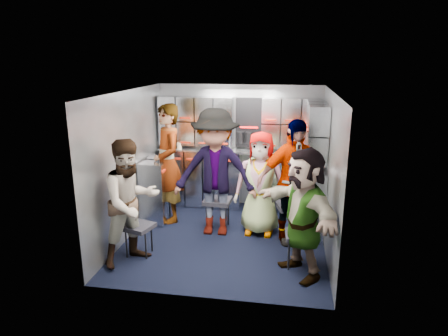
% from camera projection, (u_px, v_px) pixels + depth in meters
% --- Properties ---
extents(floor, '(3.00, 3.00, 0.00)m').
position_uv_depth(floor, '(225.00, 238.00, 5.80)').
color(floor, black).
rests_on(floor, ground).
extents(wall_back, '(2.80, 0.04, 2.10)m').
position_uv_depth(wall_back, '(239.00, 146.00, 6.94)').
color(wall_back, gray).
rests_on(wall_back, ground).
extents(wall_left, '(0.04, 3.00, 2.10)m').
position_uv_depth(wall_left, '(129.00, 165.00, 5.73)').
color(wall_left, gray).
rests_on(wall_left, ground).
extents(wall_right, '(0.04, 3.00, 2.10)m').
position_uv_depth(wall_right, '(329.00, 173.00, 5.30)').
color(wall_right, gray).
rests_on(wall_right, ground).
extents(ceiling, '(2.80, 3.00, 0.02)m').
position_uv_depth(ceiling, '(225.00, 92.00, 5.23)').
color(ceiling, silver).
rests_on(ceiling, wall_back).
extents(cart_bank_back, '(2.68, 0.38, 0.99)m').
position_uv_depth(cart_bank_back, '(237.00, 180.00, 6.89)').
color(cart_bank_back, '#A4AAB5').
rests_on(cart_bank_back, ground).
extents(cart_bank_left, '(0.38, 0.76, 0.99)m').
position_uv_depth(cart_bank_left, '(158.00, 190.00, 6.38)').
color(cart_bank_left, '#A4AAB5').
rests_on(cart_bank_left, ground).
extents(counter, '(2.68, 0.42, 0.03)m').
position_uv_depth(counter, '(237.00, 150.00, 6.75)').
color(counter, '#AEB0B5').
rests_on(counter, cart_bank_back).
extents(locker_bank_back, '(2.68, 0.28, 0.82)m').
position_uv_depth(locker_bank_back, '(238.00, 122.00, 6.68)').
color(locker_bank_back, '#A4AAB5').
rests_on(locker_bank_back, wall_back).
extents(locker_bank_right, '(0.28, 1.00, 0.82)m').
position_uv_depth(locker_bank_right, '(317.00, 131.00, 5.87)').
color(locker_bank_right, '#A4AAB5').
rests_on(locker_bank_right, wall_right).
extents(right_cabinet, '(0.28, 1.20, 1.00)m').
position_uv_depth(right_cabinet, '(313.00, 197.00, 6.04)').
color(right_cabinet, '#A4AAB5').
rests_on(right_cabinet, ground).
extents(coffee_niche, '(0.46, 0.16, 0.84)m').
position_uv_depth(coffee_niche, '(249.00, 123.00, 6.71)').
color(coffee_niche, black).
rests_on(coffee_niche, wall_back).
extents(red_latch_strip, '(2.60, 0.02, 0.03)m').
position_uv_depth(red_latch_strip, '(236.00, 161.00, 6.60)').
color(red_latch_strip, '#A11E0D').
rests_on(red_latch_strip, cart_bank_back).
extents(jump_seat_near_left, '(0.44, 0.43, 0.43)m').
position_uv_depth(jump_seat_near_left, '(138.00, 228.00, 5.23)').
color(jump_seat_near_left, black).
rests_on(jump_seat_near_left, ground).
extents(jump_seat_mid_left, '(0.42, 0.40, 0.47)m').
position_uv_depth(jump_seat_mid_left, '(218.00, 202.00, 6.06)').
color(jump_seat_mid_left, black).
rests_on(jump_seat_mid_left, ground).
extents(jump_seat_center, '(0.36, 0.35, 0.41)m').
position_uv_depth(jump_seat_center, '(260.00, 205.00, 6.08)').
color(jump_seat_center, black).
rests_on(jump_seat_center, ground).
extents(jump_seat_mid_right, '(0.51, 0.49, 0.49)m').
position_uv_depth(jump_seat_mid_right, '(291.00, 207.00, 5.80)').
color(jump_seat_mid_right, black).
rests_on(jump_seat_mid_right, ground).
extents(jump_seat_near_right, '(0.40, 0.38, 0.45)m').
position_uv_depth(jump_seat_near_right, '(301.00, 237.00, 4.93)').
color(jump_seat_near_right, black).
rests_on(jump_seat_near_right, ground).
extents(attendant_standing, '(0.75, 0.81, 1.87)m').
position_uv_depth(attendant_standing, '(168.00, 164.00, 6.23)').
color(attendant_standing, black).
rests_on(attendant_standing, ground).
extents(attendant_arc_a, '(0.96, 0.99, 1.60)m').
position_uv_depth(attendant_arc_a, '(131.00, 202.00, 4.95)').
color(attendant_arc_a, black).
rests_on(attendant_arc_a, ground).
extents(attendant_arc_b, '(1.22, 0.72, 1.86)m').
position_uv_depth(attendant_arc_b, '(215.00, 173.00, 5.75)').
color(attendant_arc_b, black).
rests_on(attendant_arc_b, ground).
extents(attendant_arc_c, '(0.77, 0.53, 1.53)m').
position_uv_depth(attendant_arc_c, '(260.00, 184.00, 5.80)').
color(attendant_arc_c, black).
rests_on(attendant_arc_c, ground).
extents(attendant_arc_d, '(1.11, 0.76, 1.76)m').
position_uv_depth(attendant_arc_d, '(293.00, 182.00, 5.51)').
color(attendant_arc_d, black).
rests_on(attendant_arc_d, ground).
extents(attendant_arc_e, '(1.20, 1.47, 1.57)m').
position_uv_depth(attendant_arc_e, '(303.00, 213.00, 4.65)').
color(attendant_arc_e, black).
rests_on(attendant_arc_e, ground).
extents(bottle_left, '(0.07, 0.07, 0.22)m').
position_uv_depth(bottle_left, '(211.00, 143.00, 6.74)').
color(bottle_left, white).
rests_on(bottle_left, counter).
extents(bottle_mid, '(0.07, 0.07, 0.23)m').
position_uv_depth(bottle_mid, '(230.00, 143.00, 6.69)').
color(bottle_mid, white).
rests_on(bottle_mid, counter).
extents(bottle_right, '(0.07, 0.07, 0.26)m').
position_uv_depth(bottle_right, '(257.00, 143.00, 6.61)').
color(bottle_right, white).
rests_on(bottle_right, counter).
extents(cup_left, '(0.08, 0.08, 0.10)m').
position_uv_depth(cup_left, '(179.00, 145.00, 6.83)').
color(cup_left, '#C8AE8D').
rests_on(cup_left, counter).
extents(cup_right, '(0.09, 0.09, 0.09)m').
position_uv_depth(cup_right, '(311.00, 150.00, 6.49)').
color(cup_right, '#C8AE8D').
rests_on(cup_right, counter).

